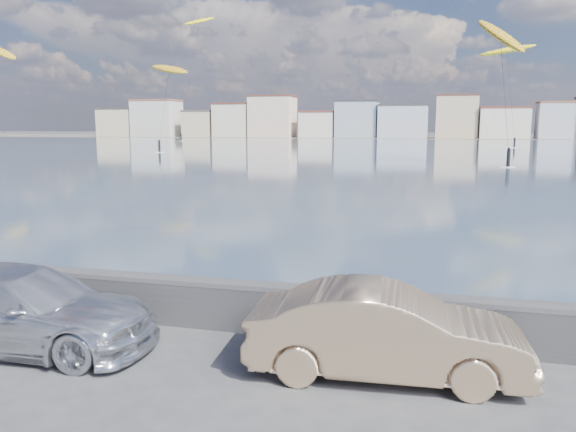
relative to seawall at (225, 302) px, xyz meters
name	(u,v)px	position (x,y,z in m)	size (l,w,h in m)	color
ground	(166,387)	(0.00, -2.70, -0.58)	(700.00, 700.00, 0.00)	#333335
bay_water	(409,150)	(0.00, 88.80, -0.58)	(500.00, 177.00, 0.00)	#354962
far_shore_strip	(422,137)	(0.00, 197.30, -0.57)	(500.00, 60.00, 0.00)	#4C473D
seawall	(225,302)	(0.00, 0.00, 0.00)	(400.00, 0.36, 1.08)	#28282B
far_buildings	(426,120)	(1.31, 183.30, 5.44)	(240.79, 13.26, 14.60)	beige
car_silver	(22,308)	(-3.36, -1.84, 0.17)	(2.11, 5.19, 1.51)	silver
car_champagne	(386,332)	(3.38, -1.38, 0.18)	(1.60, 4.60, 1.52)	tan
kitesurfer_3	(199,23)	(-60.05, 139.46, 31.52)	(9.16, 12.60, 34.36)	yellow
kitesurfer_5	(500,37)	(10.51, 55.38, 12.93)	(6.32, 10.90, 16.54)	#BF8C19
kitesurfer_6	(169,70)	(-39.19, 77.81, 12.68)	(8.93, 11.61, 15.01)	#BF8C19
kitesurfer_13	(1,53)	(-86.71, 94.70, 18.86)	(9.03, 13.99, 22.16)	#BF8C19
kitesurfer_15	(507,51)	(17.64, 112.73, 18.29)	(11.01, 12.71, 20.60)	yellow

